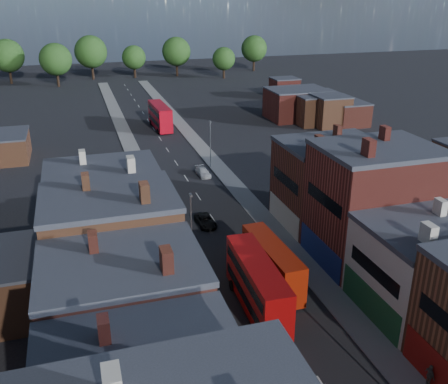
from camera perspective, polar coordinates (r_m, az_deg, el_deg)
pavement_west at (r=74.29m, az=-8.21°, el=-0.46°), size 3.00×200.00×0.12m
pavement_east at (r=77.04m, az=1.37°, el=0.61°), size 3.00×200.00×0.12m
lamp_post_2 at (r=54.61m, az=-3.75°, el=-3.55°), size 0.25×0.70×8.12m
lamp_post_3 at (r=84.24m, az=-1.57°, el=5.86°), size 0.25×0.70×8.12m
bus_0 at (r=47.43m, az=3.82°, el=-10.53°), size 3.33×12.01×5.15m
bus_1 at (r=51.49m, az=5.52°, el=-8.12°), size 3.05×10.74×4.60m
bus_2 at (r=110.23m, az=-7.32°, el=8.62°), size 3.45×12.36×5.29m
car_2 at (r=64.50m, az=-2.11°, el=-3.31°), size 2.31×4.63×1.26m
car_3 at (r=81.58m, az=-2.41°, el=2.28°), size 2.00×4.44×1.26m
ped_3 at (r=43.45m, az=22.46°, el=-18.80°), size 0.56×1.12×1.87m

